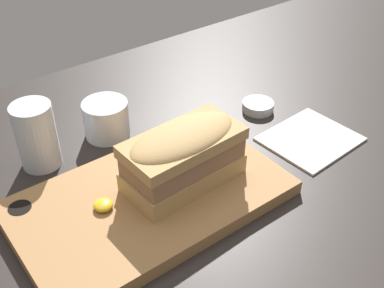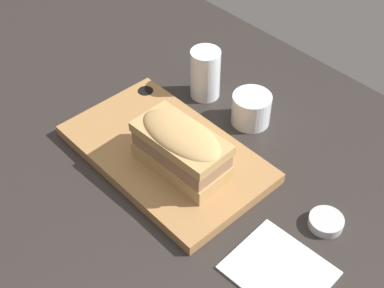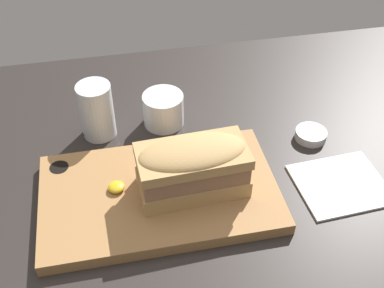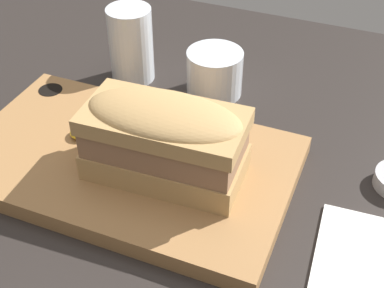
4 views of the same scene
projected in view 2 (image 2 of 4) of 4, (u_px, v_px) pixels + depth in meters
dining_table at (166, 177)px, 98.22cm from camera, size 197.78×97.51×2.00cm
serving_board at (165, 153)px, 99.66cm from camera, size 38.37×23.01×2.21cm
sandwich at (181, 147)px, 92.16cm from camera, size 17.56×9.41×9.23cm
mustard_dollop at (147, 126)px, 102.64cm from camera, size 2.73×2.73×1.09cm
water_glass at (205, 76)px, 110.64cm from camera, size 6.27×6.27×10.84cm
wine_glass at (251, 110)px, 105.73cm from camera, size 7.80×7.80×6.37cm
napkin at (279, 270)px, 82.54cm from camera, size 15.57×13.70×0.40cm
condiment_dish at (326, 222)px, 88.44cm from camera, size 5.84×5.84×1.70cm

